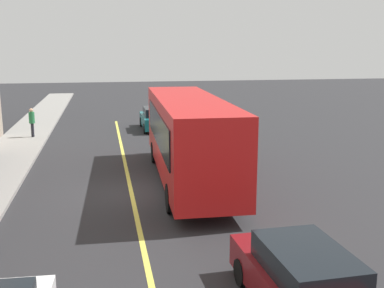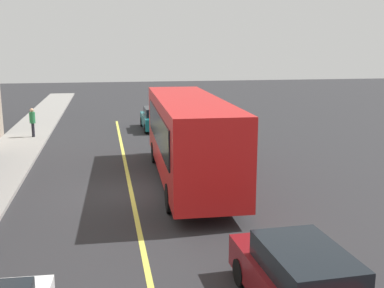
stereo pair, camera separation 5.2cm
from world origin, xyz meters
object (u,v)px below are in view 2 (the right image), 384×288
object	(u,v)px
bus	(188,135)
pedestrian_near_storefront	(32,120)
car_teal	(156,119)
car_maroon	(302,282)

from	to	relation	value
bus	pedestrian_near_storefront	world-z (taller)	bus
car_teal	pedestrian_near_storefront	xyz separation A→B (m)	(-2.05, 7.75, 0.47)
car_maroon	pedestrian_near_storefront	xyz separation A→B (m)	(20.84, 8.16, 0.47)
pedestrian_near_storefront	car_maroon	bearing A→B (deg)	-158.62
car_teal	car_maroon	size ratio (longest dim) A/B	0.99
car_teal	pedestrian_near_storefront	bearing A→B (deg)	104.84
bus	car_teal	xyz separation A→B (m)	(12.79, -0.11, -1.24)
car_teal	car_maroon	distance (m)	22.90
car_teal	car_maroon	world-z (taller)	same
bus	car_maroon	xyz separation A→B (m)	(-10.10, -0.52, -1.24)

